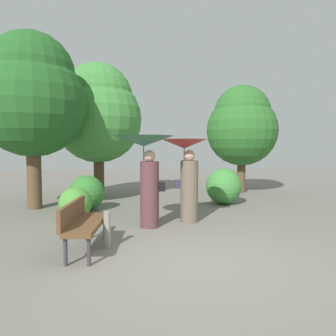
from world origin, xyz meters
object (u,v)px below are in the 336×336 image
object	(u,v)px
person_left	(146,162)
tree_near_left	(32,95)
park_bench	(82,221)
person_right	(187,168)
tree_near_right	(242,125)
path_marker_post	(107,230)
tree_mid_left	(98,113)

from	to	relation	value
person_left	tree_near_left	distance (m)	4.27
tree_near_left	park_bench	bearing A→B (deg)	-66.37
person_right	tree_near_right	world-z (taller)	tree_near_right
tree_near_right	path_marker_post	world-z (taller)	tree_near_right
tree_near_right	path_marker_post	distance (m)	8.17
park_bench	tree_near_left	size ratio (longest dim) A/B	0.32
tree_near_left	tree_mid_left	bearing A→B (deg)	49.55
person_right	person_left	bearing A→B (deg)	117.57
person_right	park_bench	xyz separation A→B (m)	(-2.14, -1.82, -0.75)
person_right	tree_near_right	xyz separation A→B (m)	(3.05, 4.52, 1.29)
path_marker_post	person_right	bearing A→B (deg)	44.42
tree_near_left	path_marker_post	xyz separation A→B (m)	(2.16, -3.91, -2.86)
person_right	tree_mid_left	bearing A→B (deg)	36.04
person_left	tree_near_right	distance (m)	6.41
person_left	tree_near_right	bearing A→B (deg)	-32.00
person_left	tree_near_left	bearing A→B (deg)	56.49
person_right	path_marker_post	size ratio (longest dim) A/B	3.03
path_marker_post	park_bench	bearing A→B (deg)	-163.74
park_bench	person_left	bearing A→B (deg)	-31.77
tree_near_right	tree_mid_left	world-z (taller)	tree_mid_left
path_marker_post	tree_mid_left	bearing A→B (deg)	95.02
person_left	tree_near_left	world-z (taller)	tree_near_left
person_right	park_bench	world-z (taller)	person_right
tree_near_right	tree_mid_left	bearing A→B (deg)	-175.95
tree_mid_left	person_right	bearing A→B (deg)	-61.44
tree_near_left	path_marker_post	world-z (taller)	tree_near_left
park_bench	tree_mid_left	size ratio (longest dim) A/B	0.34
person_right	tree_near_right	size ratio (longest dim) A/B	0.47
person_left	tree_mid_left	xyz separation A→B (m)	(-1.29, 4.49, 1.48)
person_right	path_marker_post	world-z (taller)	person_right
tree_near_left	tree_near_right	size ratio (longest dim) A/B	1.21
tree_mid_left	path_marker_post	world-z (taller)	tree_mid_left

